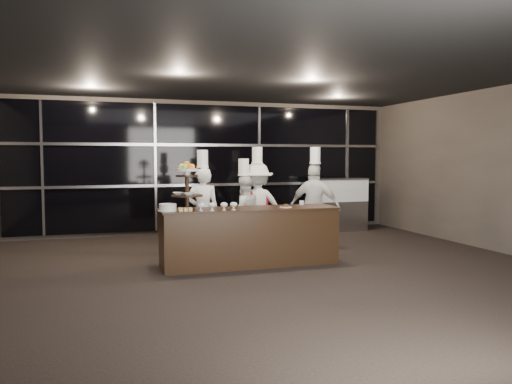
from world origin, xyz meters
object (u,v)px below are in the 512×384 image
object	(u,v)px
chef_c	(257,206)
buffet_counter	(250,236)
chef_b	(244,212)
display_stand	(187,183)
chef_d	(315,206)
chef_a	(203,210)
layer_cake	(168,207)
display_case	(338,202)

from	to	relation	value
chef_c	buffet_counter	bearing A→B (deg)	-112.89
chef_b	buffet_counter	bearing A→B (deg)	-101.52
display_stand	chef_d	xyz separation A→B (m)	(2.52, 0.86, -0.52)
chef_b	chef_d	distance (m)	1.32
chef_a	chef_c	world-z (taller)	chef_c
display_stand	chef_c	distance (m)	2.03
chef_a	buffet_counter	bearing A→B (deg)	-60.09
chef_a	chef_c	size ratio (longest dim) A/B	0.97
chef_c	chef_d	xyz separation A→B (m)	(1.00, -0.38, 0.01)
buffet_counter	chef_b	distance (m)	1.19
chef_d	chef_b	bearing A→B (deg)	167.66
chef_b	chef_d	bearing A→B (deg)	-12.34
display_stand	buffet_counter	bearing A→B (deg)	0.01
display_stand	layer_cake	size ratio (longest dim) A/B	2.48
display_case	chef_c	bearing A→B (deg)	-146.01
display_case	chef_c	size ratio (longest dim) A/B	0.67
buffet_counter	chef_c	distance (m)	1.39
layer_cake	display_case	size ratio (longest dim) A/B	0.23
buffet_counter	chef_d	size ratio (longest dim) A/B	1.49
chef_a	chef_d	size ratio (longest dim) A/B	0.97
display_stand	chef_c	size ratio (longest dim) A/B	0.39
layer_cake	chef_b	size ratio (longest dim) A/B	0.18
display_case	chef_b	bearing A→B (deg)	-147.41
buffet_counter	chef_c	xyz separation A→B (m)	(0.52, 1.24, 0.35)
buffet_counter	display_stand	world-z (taller)	display_stand
display_stand	chef_c	world-z (taller)	chef_c
chef_c	display_stand	bearing A→B (deg)	-140.89
layer_cake	chef_a	distance (m)	1.27
chef_a	chef_d	xyz separation A→B (m)	(2.08, -0.11, 0.02)
buffet_counter	chef_a	bearing A→B (deg)	119.91
chef_a	chef_b	distance (m)	0.81
chef_c	chef_d	world-z (taller)	chef_c
chef_a	chef_b	xyz separation A→B (m)	(0.79, 0.17, -0.09)
buffet_counter	display_stand	xyz separation A→B (m)	(-1.00, -0.00, 0.87)
chef_c	chef_a	bearing A→B (deg)	-166.07
layer_cake	buffet_counter	bearing A→B (deg)	2.20
chef_d	chef_a	bearing A→B (deg)	176.98
chef_d	buffet_counter	bearing A→B (deg)	-150.49
layer_cake	chef_a	world-z (taller)	chef_a
display_case	chef_a	xyz separation A→B (m)	(-3.64, -2.00, 0.12)
buffet_counter	display_case	world-z (taller)	display_case
display_case	layer_cake	bearing A→B (deg)	-145.50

